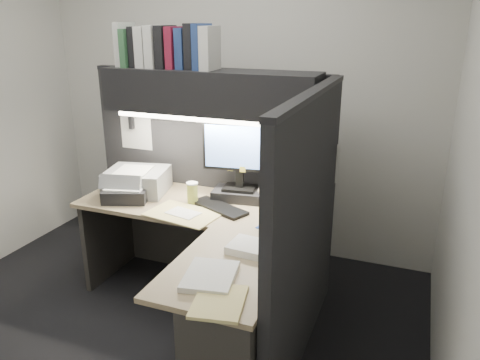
# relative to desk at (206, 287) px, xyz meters

# --- Properties ---
(floor) EXTENTS (3.50, 3.50, 0.00)m
(floor) POSITION_rel_desk_xyz_m (-0.43, 0.00, -0.44)
(floor) COLOR black
(floor) RESTS_ON ground
(wall_back) EXTENTS (3.50, 0.04, 2.70)m
(wall_back) POSITION_rel_desk_xyz_m (-0.43, 1.50, 0.91)
(wall_back) COLOR silver
(wall_back) RESTS_ON floor
(wall_right) EXTENTS (0.04, 3.00, 2.70)m
(wall_right) POSITION_rel_desk_xyz_m (1.32, 0.00, 0.91)
(wall_right) COLOR silver
(wall_right) RESTS_ON floor
(partition_back) EXTENTS (1.90, 0.06, 1.60)m
(partition_back) POSITION_rel_desk_xyz_m (-0.40, 0.93, 0.36)
(partition_back) COLOR black
(partition_back) RESTS_ON floor
(partition_right) EXTENTS (0.06, 1.50, 1.60)m
(partition_right) POSITION_rel_desk_xyz_m (0.55, 0.18, 0.36)
(partition_right) COLOR black
(partition_right) RESTS_ON floor
(desk) EXTENTS (1.70, 1.53, 0.73)m
(desk) POSITION_rel_desk_xyz_m (0.00, 0.00, 0.00)
(desk) COLOR #9B8862
(desk) RESTS_ON floor
(overhead_shelf) EXTENTS (1.55, 0.34, 0.30)m
(overhead_shelf) POSITION_rel_desk_xyz_m (-0.30, 0.75, 1.06)
(overhead_shelf) COLOR black
(overhead_shelf) RESTS_ON partition_back
(task_light_tube) EXTENTS (1.32, 0.04, 0.04)m
(task_light_tube) POSITION_rel_desk_xyz_m (-0.30, 0.61, 0.89)
(task_light_tube) COLOR white
(task_light_tube) RESTS_ON overhead_shelf
(monitor) EXTENTS (0.53, 0.28, 0.57)m
(monitor) POSITION_rel_desk_xyz_m (-0.07, 0.75, 0.51)
(monitor) COLOR black
(monitor) RESTS_ON desk
(keyboard) EXTENTS (0.47, 0.32, 0.02)m
(keyboard) POSITION_rel_desk_xyz_m (-0.14, 0.52, 0.30)
(keyboard) COLOR black
(keyboard) RESTS_ON desk
(mousepad) EXTENTS (0.24, 0.23, 0.00)m
(mousepad) POSITION_rel_desk_xyz_m (0.32, 0.38, 0.29)
(mousepad) COLOR navy
(mousepad) RESTS_ON desk
(mouse) EXTENTS (0.08, 0.11, 0.04)m
(mouse) POSITION_rel_desk_xyz_m (0.30, 0.39, 0.31)
(mouse) COLOR black
(mouse) RESTS_ON mousepad
(telephone) EXTENTS (0.23, 0.24, 0.08)m
(telephone) POSITION_rel_desk_xyz_m (0.15, 0.81, 0.33)
(telephone) COLOR #BAAA8F
(telephone) RESTS_ON desk
(coffee_cup) EXTENTS (0.10, 0.10, 0.15)m
(coffee_cup) POSITION_rel_desk_xyz_m (-0.36, 0.55, 0.36)
(coffee_cup) COLOR #AFAB46
(coffee_cup) RESTS_ON desk
(printer) EXTENTS (0.51, 0.46, 0.18)m
(printer) POSITION_rel_desk_xyz_m (-0.85, 0.61, 0.37)
(printer) COLOR #919497
(printer) RESTS_ON desk
(notebook_stack) EXTENTS (0.38, 0.35, 0.09)m
(notebook_stack) POSITION_rel_desk_xyz_m (-0.84, 0.44, 0.33)
(notebook_stack) COLOR black
(notebook_stack) RESTS_ON desk
(open_folder) EXTENTS (0.52, 0.38, 0.01)m
(open_folder) POSITION_rel_desk_xyz_m (-0.33, 0.35, 0.29)
(open_folder) COLOR #DECD7D
(open_folder) RESTS_ON desk
(paper_stack_a) EXTENTS (0.25, 0.21, 0.04)m
(paper_stack_a) POSITION_rel_desk_xyz_m (0.28, 0.02, 0.31)
(paper_stack_a) COLOR white
(paper_stack_a) RESTS_ON desk
(paper_stack_b) EXTENTS (0.30, 0.35, 0.03)m
(paper_stack_b) POSITION_rel_desk_xyz_m (0.19, -0.34, 0.30)
(paper_stack_b) COLOR white
(paper_stack_b) RESTS_ON desk
(manila_stack) EXTENTS (0.28, 0.33, 0.02)m
(manila_stack) POSITION_rel_desk_xyz_m (0.32, -0.52, 0.30)
(manila_stack) COLOR #DECD7D
(manila_stack) RESTS_ON desk
(binder_row) EXTENTS (0.75, 0.26, 0.31)m
(binder_row) POSITION_rel_desk_xyz_m (-0.62, 0.76, 1.35)
(binder_row) COLOR beige
(binder_row) RESTS_ON overhead_shelf
(pinned_papers) EXTENTS (1.76, 1.31, 0.51)m
(pinned_papers) POSITION_rel_desk_xyz_m (-0.00, 0.56, 0.61)
(pinned_papers) COLOR white
(pinned_papers) RESTS_ON partition_back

